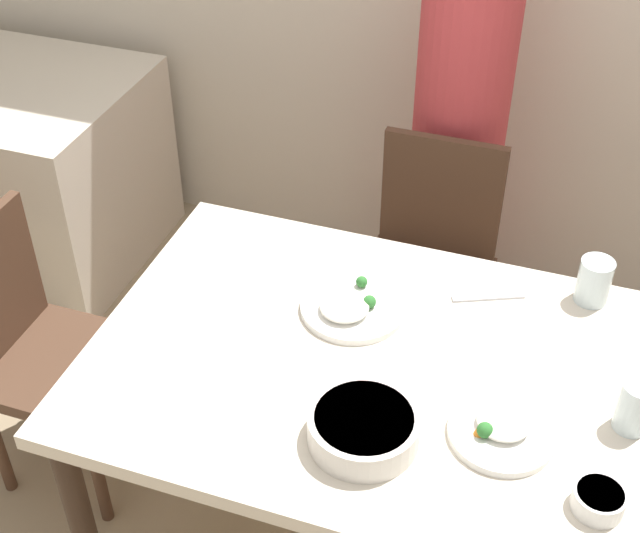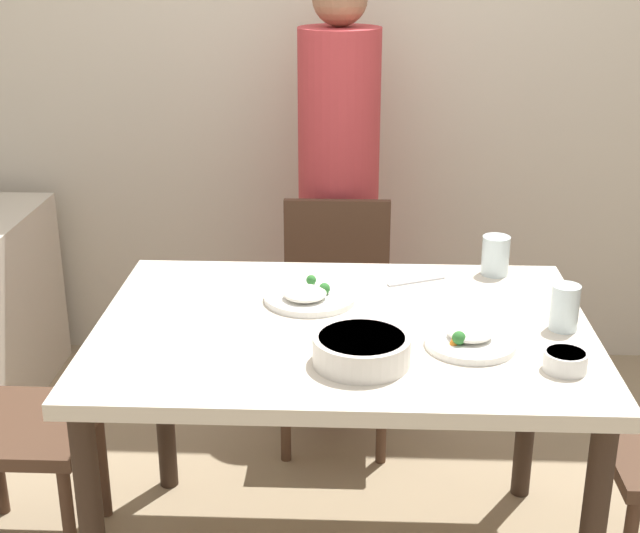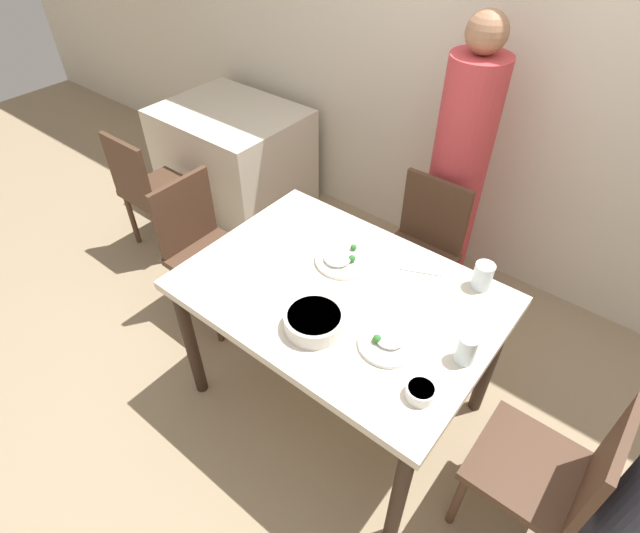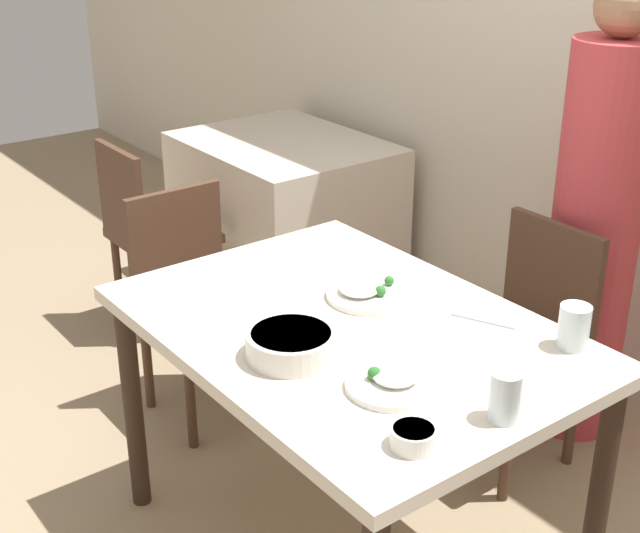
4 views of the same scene
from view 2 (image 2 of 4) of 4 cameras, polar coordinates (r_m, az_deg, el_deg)
name	(u,v)px [view 2 (image 2 of 4)]	position (r m, az deg, el deg)	size (l,w,h in m)	color
wall_back	(351,36)	(3.61, 2.00, 14.51)	(10.00, 0.06, 2.70)	beige
dining_table	(343,355)	(2.36, 1.48, -5.70)	(1.28, 0.91, 0.78)	beige
chair_adult_spot	(336,313)	(3.17, 1.01, -3.02)	(0.40, 0.40, 0.84)	#4C3323
person_adult	(338,208)	(3.38, 1.18, 3.78)	(0.30, 0.30, 1.62)	#C63D42
bowl_curry	(362,349)	(2.10, 2.68, -5.31)	(0.23, 0.23, 0.07)	silver
plate_rice_adult	(470,340)	(2.22, 9.57, -4.67)	(0.22, 0.22, 0.05)	white
plate_rice_child	(309,296)	(2.45, -0.70, -1.89)	(0.26, 0.26, 0.05)	white
bowl_rice_small	(565,360)	(2.15, 15.43, -5.81)	(0.10, 0.10, 0.05)	white
glass_water_tall	(565,307)	(2.35, 15.39, -2.54)	(0.07, 0.07, 0.12)	silver
glass_water_short	(495,255)	(2.69, 11.16, 0.70)	(0.08, 0.08, 0.12)	silver
fork_steel	(416,281)	(2.61, 6.17, -0.93)	(0.17, 0.09, 0.01)	silver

